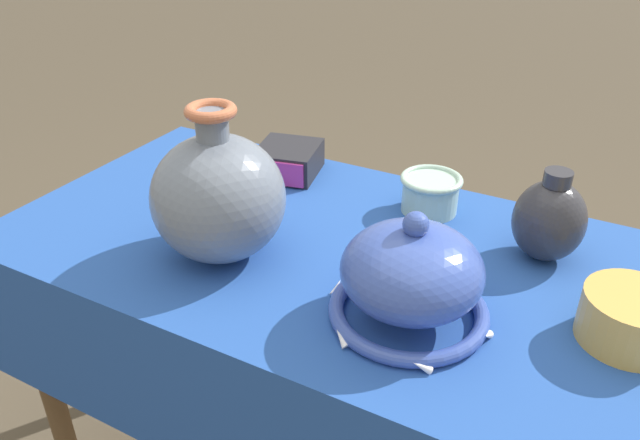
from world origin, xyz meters
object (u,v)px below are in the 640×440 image
Objects in this scene: vase_tall_bulbous at (218,196)px; jar_round_charcoal at (549,220)px; mosaic_tile_box at (288,160)px; pot_squat_ochre at (631,319)px; pot_squat_ivory at (216,164)px; vase_dome_bell at (411,278)px; cup_wide_celadon at (430,192)px.

vase_tall_bulbous reaches higher than jar_round_charcoal.
jar_round_charcoal is at bearing -20.35° from mosaic_tile_box.
pot_squat_ochre is at bearing 7.93° from vase_tall_bulbous.
pot_squat_ochre is (0.14, -0.16, -0.03)m from jar_round_charcoal.
pot_squat_ivory is at bearing -179.33° from jar_round_charcoal.
vase_tall_bulbous is at bearing -51.23° from pot_squat_ivory.
cup_wide_celadon is (-0.08, 0.32, -0.03)m from vase_dome_bell.
cup_wide_celadon is at bearing 50.18° from vase_tall_bulbous.
jar_round_charcoal is (0.14, 0.26, 0.00)m from vase_dome_bell.
mosaic_tile_box is 0.32m from cup_wide_celadon.
vase_tall_bulbous reaches higher than vase_dome_bell.
cup_wide_celadon is at bearing 8.61° from pot_squat_ivory.
vase_tall_bulbous is 1.66× the size of jar_round_charcoal.
vase_tall_bulbous is 1.65× the size of mosaic_tile_box.
pot_squat_ivory is (-0.19, 0.24, -0.08)m from vase_tall_bulbous.
jar_round_charcoal reaches higher than pot_squat_ivory.
mosaic_tile_box is (-0.06, 0.32, -0.08)m from vase_tall_bulbous.
pot_squat_ochre is 1.09× the size of pot_squat_ivory.
vase_dome_bell is 1.55× the size of jar_round_charcoal.
mosaic_tile_box is 1.36× the size of cup_wide_celadon.
pot_squat_ochre is (0.28, 0.10, -0.03)m from vase_dome_bell.
vase_dome_bell is 0.33m from cup_wide_celadon.
jar_round_charcoal is (0.48, 0.25, -0.04)m from vase_tall_bulbous.
pot_squat_ochre reaches higher than pot_squat_ivory.
vase_tall_bulbous is 1.93× the size of pot_squat_ochre.
pot_squat_ivory is (-0.53, 0.25, -0.04)m from vase_dome_bell.
vase_dome_bell is 0.29m from jar_round_charcoal.
pot_squat_ivory is (-0.45, -0.07, -0.01)m from cup_wide_celadon.
vase_dome_bell is at bearing -25.17° from pot_squat_ivory.
vase_tall_bulbous is 0.54m from jar_round_charcoal.
pot_squat_ivory is (-0.67, -0.01, -0.04)m from jar_round_charcoal.
jar_round_charcoal is 1.16× the size of pot_squat_ochre.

